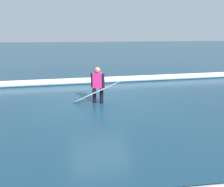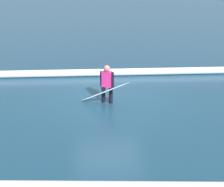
% 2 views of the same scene
% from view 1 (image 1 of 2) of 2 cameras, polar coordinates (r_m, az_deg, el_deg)
% --- Properties ---
extents(ground_plane, '(137.94, 137.94, 0.00)m').
position_cam_1_polar(ground_plane, '(8.09, -3.62, -2.12)').
color(ground_plane, navy).
extents(surfer, '(0.48, 0.33, 1.36)m').
position_cam_1_polar(surfer, '(7.69, -3.95, 2.76)').
color(surfer, black).
rests_on(surfer, ground_plane).
extents(surfboard, '(1.81, 1.22, 1.02)m').
position_cam_1_polar(surfboard, '(7.47, -4.57, 0.30)').
color(surfboard, white).
rests_on(surfboard, ground_plane).
extents(wave_crest_foreground, '(17.19, 0.35, 0.32)m').
position_cam_1_polar(wave_crest_foreground, '(11.00, -5.92, 3.56)').
color(wave_crest_foreground, white).
rests_on(wave_crest_foreground, ground_plane).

